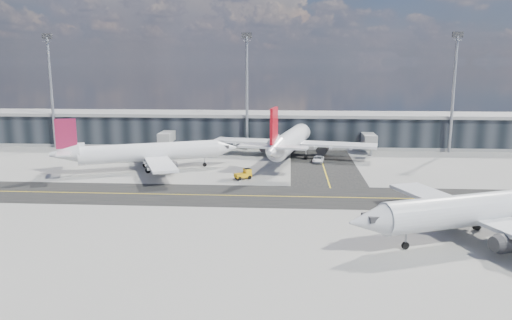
# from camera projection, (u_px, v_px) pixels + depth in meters

# --- Properties ---
(ground) EXTENTS (300.00, 300.00, 0.00)m
(ground) POSITION_uv_depth(u_px,v_px,m) (221.00, 202.00, 79.27)
(ground) COLOR gray
(ground) RESTS_ON ground
(taxiway_lanes) EXTENTS (180.00, 63.00, 0.03)m
(taxiway_lanes) POSITION_uv_depth(u_px,v_px,m) (251.00, 186.00, 89.52)
(taxiway_lanes) COLOR black
(taxiway_lanes) RESTS_ON ground
(terminal_concourse) EXTENTS (152.00, 19.80, 8.80)m
(terminal_concourse) POSITION_uv_depth(u_px,v_px,m) (249.00, 130.00, 132.26)
(terminal_concourse) COLOR black
(terminal_concourse) RESTS_ON ground
(floodlight_masts) EXTENTS (102.50, 0.70, 28.90)m
(floodlight_masts) POSITION_uv_depth(u_px,v_px,m) (247.00, 88.00, 123.25)
(floodlight_masts) COLOR gray
(floodlight_masts) RESTS_ON ground
(airliner_af) EXTENTS (36.20, 31.32, 11.16)m
(airliner_af) POSITION_uv_depth(u_px,v_px,m) (148.00, 153.00, 101.90)
(airliner_af) COLOR white
(airliner_af) RESTS_ON ground
(airliner_redtail) EXTENTS (38.42, 44.79, 13.32)m
(airliner_redtail) POSITION_uv_depth(u_px,v_px,m) (292.00, 140.00, 114.24)
(airliner_redtail) COLOR white
(airliner_redtail) RESTS_ON ground
(airliner_near) EXTENTS (38.69, 33.48, 11.91)m
(airliner_near) POSITION_uv_depth(u_px,v_px,m) (494.00, 208.00, 62.29)
(airliner_near) COLOR silver
(airliner_near) RESTS_ON ground
(baggage_tug) EXTENTS (3.48, 2.94, 1.98)m
(baggage_tug) POSITION_uv_depth(u_px,v_px,m) (244.00, 174.00, 94.59)
(baggage_tug) COLOR #F2AB0C
(baggage_tug) RESTS_ON ground
(service_van) EXTENTS (2.99, 5.30, 1.40)m
(service_van) POSITION_uv_depth(u_px,v_px,m) (318.00, 159.00, 110.41)
(service_van) COLOR white
(service_van) RESTS_ON ground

